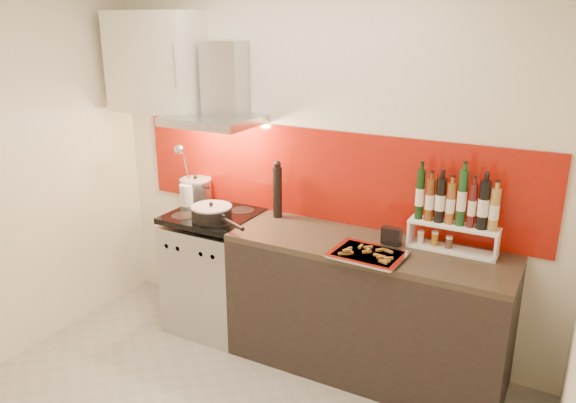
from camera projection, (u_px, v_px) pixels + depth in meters
The scene contains 13 objects.
back_wall at pixel (319, 163), 3.88m from camera, with size 3.40×0.02×2.60m, color silver.
backsplash at pixel (325, 176), 3.88m from camera, with size 3.00×0.02×0.64m, color maroon.
range_stove at pixel (215, 272), 4.21m from camera, with size 0.60×0.60×0.91m.
counter at pixel (366, 308), 3.67m from camera, with size 1.80×0.60×0.90m.
range_hood at pixel (220, 95), 3.93m from camera, with size 0.62×0.50×0.61m.
upper_cabinet at pixel (156, 62), 4.10m from camera, with size 0.70×0.35×0.72m, color silver.
stock_pot at pixel (196, 190), 4.31m from camera, with size 0.24×0.24×0.21m.
saute_pan at pixel (212, 213), 3.92m from camera, with size 0.52×0.33×0.13m.
utensil_jar at pixel (186, 188), 4.19m from camera, with size 0.10×0.15×0.49m.
pepper_mill at pixel (277, 190), 3.96m from camera, with size 0.06×0.06×0.42m.
step_shelf at pixel (455, 214), 3.36m from camera, with size 0.54×0.15×0.52m.
caddy_box at pixel (391, 236), 3.51m from camera, with size 0.13×0.05×0.11m, color black.
baking_tray at pixel (368, 254), 3.34m from camera, with size 0.44×0.35×0.03m.
Camera 1 is at (1.61, -2.02, 2.25)m, focal length 35.00 mm.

